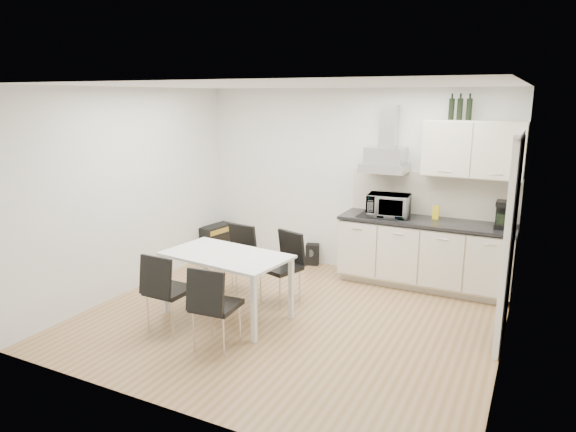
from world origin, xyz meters
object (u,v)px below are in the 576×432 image
at_px(chair_far_right, 280,269).
at_px(chair_near_left, 170,291).
at_px(dining_table, 226,261).
at_px(kitchenette, 429,226).
at_px(chair_far_left, 234,261).
at_px(guitar_amp, 217,240).
at_px(chair_near_right, 216,306).
at_px(floor_speaker, 312,254).

relative_size(chair_far_right, chair_near_left, 1.00).
bearing_deg(dining_table, kitchenette, 53.64).
xyz_separation_m(chair_far_left, chair_near_left, (-0.06, -1.19, 0.00)).
bearing_deg(chair_near_left, guitar_amp, 115.37).
xyz_separation_m(chair_far_right, guitar_amp, (-1.81, 1.28, -0.20)).
bearing_deg(chair_near_left, chair_far_left, 88.83).
xyz_separation_m(chair_near_right, floor_speaker, (-0.20, 2.83, -0.28)).
height_order(chair_near_left, chair_near_right, same).
distance_m(guitar_amp, floor_speaker, 1.59).
relative_size(chair_far_left, chair_near_left, 1.00).
distance_m(chair_far_right, floor_speaker, 1.58).
bearing_deg(guitar_amp, chair_near_right, -46.43).
relative_size(kitchenette, guitar_amp, 4.10).
bearing_deg(guitar_amp, floor_speaker, 18.28).
xyz_separation_m(dining_table, chair_near_right, (0.33, -0.69, -0.23)).
bearing_deg(chair_far_left, chair_far_right, -174.85).
bearing_deg(chair_near_left, chair_far_right, 60.03).
relative_size(chair_far_right, chair_near_right, 1.00).
height_order(chair_far_left, chair_far_right, same).
bearing_deg(kitchenette, chair_near_right, -119.87).
bearing_deg(chair_near_right, chair_near_left, 166.21).
height_order(chair_far_right, chair_near_right, same).
relative_size(dining_table, chair_near_left, 1.69).
relative_size(dining_table, floor_speaker, 4.72).
xyz_separation_m(kitchenette, dining_table, (-1.86, -1.98, -0.16)).
bearing_deg(chair_near_left, floor_speaker, 81.62).
height_order(chair_far_left, chair_near_left, same).
xyz_separation_m(kitchenette, chair_near_left, (-2.22, -2.55, -0.39)).
bearing_deg(guitar_amp, kitchenette, 10.67).
distance_m(dining_table, floor_speaker, 2.21).
relative_size(chair_far_left, chair_near_right, 1.00).
relative_size(kitchenette, floor_speaker, 8.01).
bearing_deg(chair_near_right, dining_table, 111.16).
relative_size(chair_far_right, guitar_amp, 1.43).
height_order(dining_table, chair_far_left, chair_far_left).
height_order(chair_near_left, guitar_amp, chair_near_left).
distance_m(chair_far_right, chair_near_left, 1.39).
xyz_separation_m(chair_near_left, chair_near_right, (0.69, -0.12, 0.00)).
bearing_deg(dining_table, chair_near_right, -57.84).
height_order(dining_table, chair_near_left, chair_near_left).
distance_m(dining_table, chair_near_left, 0.71).
bearing_deg(kitchenette, floor_speaker, 174.55).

